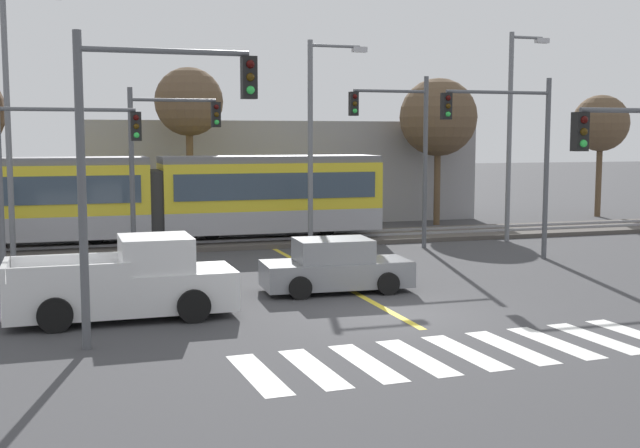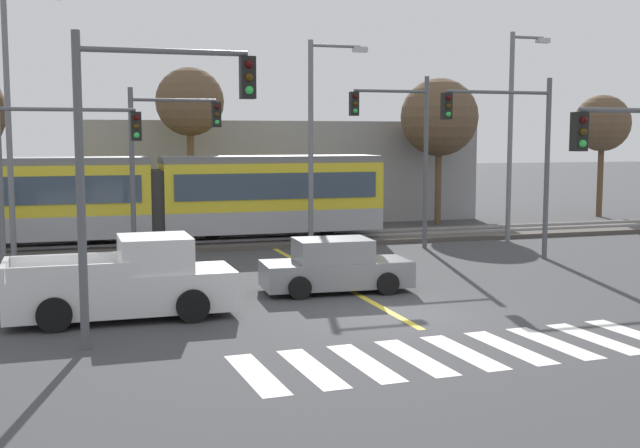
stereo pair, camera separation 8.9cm
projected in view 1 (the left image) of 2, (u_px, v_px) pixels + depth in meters
The scene contains 29 objects.
ground_plane at pixel (396, 315), 19.87m from camera, with size 200.00×200.00×0.00m, color #3D3D3F.
track_bed at pixel (263, 241), 33.35m from camera, with size 120.00×4.00×0.18m, color #4C4742.
rail_near at pixel (267, 239), 32.65m from camera, with size 120.00×0.08×0.10m, color #939399.
rail_far at pixel (259, 235), 34.01m from camera, with size 120.00×0.08×0.10m, color #939399.
light_rail_tram at pixel (154, 196), 31.81m from camera, with size 18.50×2.64×3.43m.
crosswalk_stripe_0 at pixel (258, 374), 14.91m from camera, with size 0.56×2.80×0.01m, color silver.
crosswalk_stripe_1 at pixel (314, 368), 15.29m from camera, with size 0.56×2.80×0.01m, color silver.
crosswalk_stripe_2 at pixel (366, 363), 15.67m from camera, with size 0.56×2.80×0.01m, color silver.
crosswalk_stripe_3 at pixel (417, 357), 16.05m from camera, with size 0.56×2.80×0.01m, color silver.
crosswalk_stripe_4 at pixel (465, 352), 16.43m from camera, with size 0.56×2.80×0.01m, color silver.
crosswalk_stripe_5 at pixel (510, 347), 16.81m from camera, with size 0.56×2.80×0.01m, color silver.
crosswalk_stripe_6 at pixel (554, 342), 17.20m from camera, with size 0.56×2.80×0.01m, color silver.
crosswalk_stripe_7 at pixel (596, 338), 17.58m from camera, with size 0.56×2.80×0.01m, color silver.
crosswalk_stripe_8 at pixel (636, 334), 17.96m from camera, with size 0.56×2.80×0.01m, color silver.
lane_centre_line at pixel (329, 279), 24.89m from camera, with size 0.20×13.85×0.01m, color gold.
sedan_crossing at pixel (336, 267), 22.81m from camera, with size 4.28×2.08×1.52m.
pickup_truck at pixel (128, 284), 19.47m from camera, with size 5.42×2.27×1.98m.
traffic_light_mid_right at pixel (513, 141), 28.13m from camera, with size 4.25×0.38×6.46m.
traffic_light_far_right at pixel (402, 139), 31.03m from camera, with size 3.25×0.38×6.73m.
traffic_light_near_left at pixel (141, 141), 16.56m from camera, with size 3.75×0.38×6.52m.
traffic_light_far_left at pixel (162, 148), 28.33m from camera, with size 3.25×0.38×6.10m.
traffic_light_mid_left at pixel (52, 157), 24.15m from camera, with size 4.25×0.38×5.63m.
street_lamp_west at pixel (12, 110), 27.36m from camera, with size 1.98×0.28×9.48m.
street_lamp_centre at pixel (316, 131), 30.60m from camera, with size 2.36×0.28×8.03m.
street_lamp_east at pixel (513, 125), 33.32m from camera, with size 1.81×0.28×8.67m.
bare_tree_west at pixel (189, 103), 35.86m from camera, with size 3.07×3.07×7.49m.
bare_tree_east at pixel (438, 118), 39.54m from camera, with size 3.84×3.84×7.27m.
bare_tree_far_east at pixel (601, 124), 43.71m from camera, with size 3.07×3.07×6.66m.
building_backdrop_far at pixel (279, 171), 42.56m from camera, with size 20.04×6.00×5.17m, color gray.
Camera 1 is at (-7.65, -18.04, 4.41)m, focal length 45.00 mm.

